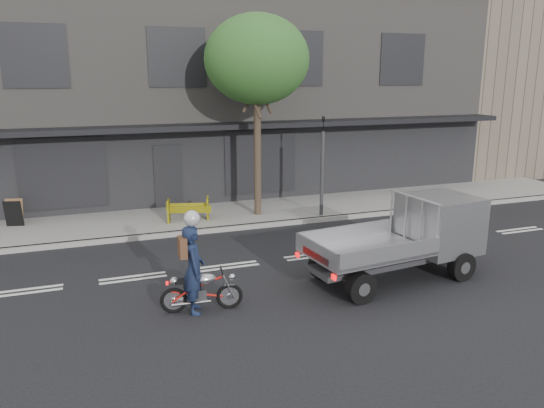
{
  "coord_description": "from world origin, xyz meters",
  "views": [
    {
      "loc": [
        -3.3,
        -12.56,
        4.86
      ],
      "look_at": [
        1.39,
        0.5,
        1.44
      ],
      "focal_mm": 35.0,
      "sensor_mm": 36.0,
      "label": 1
    }
  ],
  "objects": [
    {
      "name": "building_neighbour",
      "position": [
        20.0,
        11.3,
        5.0
      ],
      "size": [
        14.0,
        10.0,
        10.0
      ],
      "primitive_type": "cube",
      "color": "brown",
      "rests_on": "ground"
    },
    {
      "name": "flatbed_ute",
      "position": [
        4.51,
        -2.08,
        1.15
      ],
      "size": [
        4.54,
        2.25,
        2.02
      ],
      "rotation": [
        0.0,
        0.0,
        0.12
      ],
      "color": "black",
      "rests_on": "ground"
    },
    {
      "name": "ground",
      "position": [
        0.0,
        0.0,
        0.0
      ],
      "size": [
        80.0,
        80.0,
        0.0
      ],
      "primitive_type": "plane",
      "color": "black",
      "rests_on": "ground"
    },
    {
      "name": "building_main",
      "position": [
        0.0,
        11.3,
        4.0
      ],
      "size": [
        26.0,
        10.0,
        8.0
      ],
      "primitive_type": "cube",
      "color": "slate",
      "rests_on": "ground"
    },
    {
      "name": "rider",
      "position": [
        -1.35,
        -2.34,
        0.94
      ],
      "size": [
        0.55,
        0.74,
        1.87
      ],
      "primitive_type": "imported",
      "rotation": [
        0.0,
        0.0,
        1.42
      ],
      "color": "#151F3B",
      "rests_on": "ground"
    },
    {
      "name": "construction_barrier",
      "position": [
        -0.2,
        4.01,
        0.54
      ],
      "size": [
        1.49,
        0.9,
        0.78
      ],
      "primitive_type": null,
      "rotation": [
        0.0,
        0.0,
        -0.27
      ],
      "color": "yellow",
      "rests_on": "sidewalk"
    },
    {
      "name": "motorcycle",
      "position": [
        -1.2,
        -2.34,
        0.46
      ],
      "size": [
        1.73,
        0.5,
        0.89
      ],
      "rotation": [
        0.0,
        0.0,
        -0.15
      ],
      "color": "black",
      "rests_on": "ground"
    },
    {
      "name": "kerb",
      "position": [
        0.0,
        3.1,
        0.07
      ],
      "size": [
        32.0,
        0.2,
        0.15
      ],
      "primitive_type": "cube",
      "color": "gray",
      "rests_on": "ground"
    },
    {
      "name": "street_tree",
      "position": [
        2.2,
        4.2,
        5.28
      ],
      "size": [
        3.4,
        3.4,
        6.74
      ],
      "color": "#382B21",
      "rests_on": "ground"
    },
    {
      "name": "traffic_light_pole",
      "position": [
        4.2,
        3.35,
        1.65
      ],
      "size": [
        0.12,
        0.12,
        3.5
      ],
      "color": "#2D2D30",
      "rests_on": "ground"
    },
    {
      "name": "sidewalk",
      "position": [
        0.0,
        4.7,
        0.07
      ],
      "size": [
        32.0,
        3.2,
        0.15
      ],
      "primitive_type": "cube",
      "color": "gray",
      "rests_on": "ground"
    },
    {
      "name": "sandwich_board",
      "position": [
        -5.52,
        5.34,
        0.57
      ],
      "size": [
        0.6,
        0.46,
        0.84
      ],
      "primitive_type": null,
      "rotation": [
        0.0,
        0.0,
        -0.22
      ],
      "color": "black",
      "rests_on": "sidewalk"
    }
  ]
}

